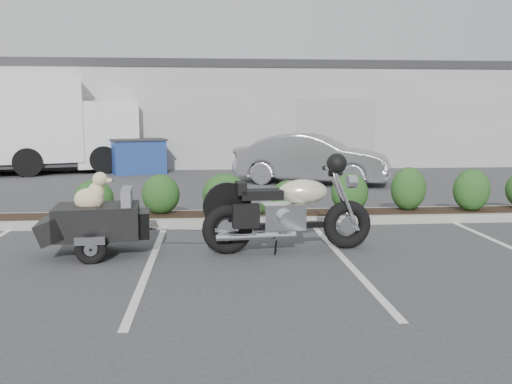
{
  "coord_description": "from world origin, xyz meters",
  "views": [
    {
      "loc": [
        -0.67,
        -7.91,
        2.03
      ],
      "look_at": [
        0.09,
        0.92,
        0.75
      ],
      "focal_mm": 38.0,
      "sensor_mm": 36.0,
      "label": 1
    }
  ],
  "objects": [
    {
      "name": "ground",
      "position": [
        0.0,
        0.0,
        0.0
      ],
      "size": [
        90.0,
        90.0,
        0.0
      ],
      "primitive_type": "plane",
      "color": "#38383A",
      "rests_on": "ground"
    },
    {
      "name": "planter_kerb",
      "position": [
        1.0,
        2.2,
        0.07
      ],
      "size": [
        12.0,
        1.0,
        0.15
      ],
      "primitive_type": "cube",
      "color": "#9E9E93",
      "rests_on": "ground"
    },
    {
      "name": "building",
      "position": [
        0.0,
        17.0,
        2.0
      ],
      "size": [
        26.0,
        10.0,
        4.0
      ],
      "primitive_type": "cube",
      "color": "#9EA099",
      "rests_on": "ground"
    },
    {
      "name": "motorcycle",
      "position": [
        0.48,
        -0.11,
        0.59
      ],
      "size": [
        2.58,
        0.92,
        1.48
      ],
      "rotation": [
        0.0,
        0.0,
        0.1
      ],
      "color": "black",
      "rests_on": "ground"
    },
    {
      "name": "pet_trailer",
      "position": [
        -2.31,
        -0.08,
        0.52
      ],
      "size": [
        2.07,
        1.17,
        1.23
      ],
      "rotation": [
        0.0,
        0.0,
        0.1
      ],
      "color": "black",
      "rests_on": "ground"
    },
    {
      "name": "sedan",
      "position": [
        2.32,
        7.7,
        0.73
      ],
      "size": [
        4.7,
        3.09,
        1.46
      ],
      "primitive_type": "imported",
      "rotation": [
        0.0,
        0.0,
        1.19
      ],
      "color": "#A5A5AC",
      "rests_on": "ground"
    },
    {
      "name": "dumpster",
      "position": [
        -3.12,
        10.97,
        0.6
      ],
      "size": [
        2.1,
        1.73,
        1.19
      ],
      "rotation": [
        0.0,
        0.0,
        0.31
      ],
      "color": "navy",
      "rests_on": "ground"
    },
    {
      "name": "delivery_truck",
      "position": [
        -6.82,
        11.37,
        1.61
      ],
      "size": [
        7.69,
        4.65,
        3.35
      ],
      "rotation": [
        0.0,
        0.0,
        0.34
      ],
      "color": "white",
      "rests_on": "ground"
    }
  ]
}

